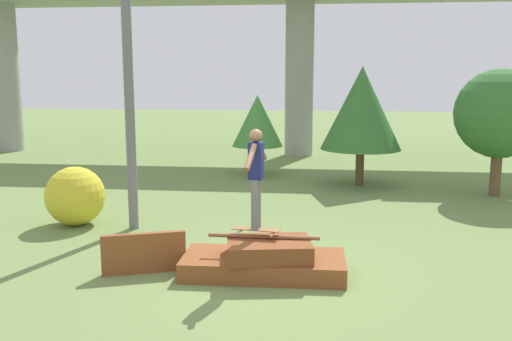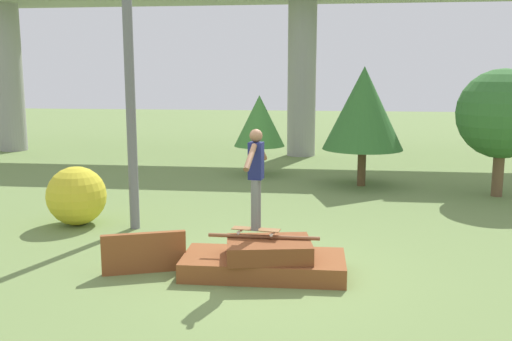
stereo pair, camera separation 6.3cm
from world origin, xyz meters
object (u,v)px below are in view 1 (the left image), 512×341
Objects in this scene: skater at (256,172)px; utility_pole at (128,64)px; skateboard at (256,230)px; tree_behind_right at (257,121)px; tree_mid_back at (362,108)px; tree_behind_left at (500,114)px; bush_yellow_flowering at (75,196)px.

utility_pole is (-2.87, 2.40, 1.72)m from skater.
skateboard is 9.08m from tree_behind_right.
tree_behind_left is at bearing -15.76° from tree_mid_back.
utility_pole is at bearing 140.09° from skateboard.
utility_pole is 5.19× the size of bush_yellow_flowering.
tree_behind_left reaches higher than skater.
skateboard is 8.84m from tree_behind_left.
tree_behind_right reaches higher than skater.
skateboard is at bearing -39.91° from utility_pole.
tree_mid_back is at bearing -23.11° from tree_behind_right.
bush_yellow_flowering is (-3.21, -6.43, -1.10)m from tree_behind_right.
tree_behind_left is 7.05m from tree_behind_right.
skater reaches higher than bush_yellow_flowering.
skater is 0.25× the size of utility_pole.
tree_behind_left is (5.65, 6.64, 0.49)m from skater.
skater is 0.48× the size of tree_behind_left.
bush_yellow_flowering is at bearing -141.32° from tree_mid_back.
tree_mid_back reaches higher than tree_behind_right.
utility_pole is at bearing -133.87° from tree_mid_back.
tree_behind_left reaches higher than skateboard.
skater is at bearing -39.91° from utility_pole.
skater is 7.94m from tree_mid_back.
tree_behind_right is (-0.99, 8.97, 0.04)m from skater.
utility_pole reaches higher than bush_yellow_flowering.
tree_mid_back reaches higher than skateboard.
bush_yellow_flowering is (-4.20, 2.54, -0.10)m from skateboard.
bush_yellow_flowering is (-1.33, 0.14, -2.79)m from utility_pole.
tree_behind_right is at bearing 96.30° from skateboard.
skater is at bearing -31.15° from bush_yellow_flowering.
bush_yellow_flowering reaches higher than skateboard.
tree_behind_right is 0.74× the size of tree_mid_back.
tree_behind_left is at bearing 49.61° from skateboard.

